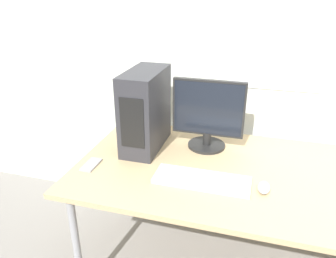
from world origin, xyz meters
The scene contains 7 objects.
wall_back centered at (0.00, 1.06, 1.35)m, with size 8.00×0.07×2.70m.
desk centered at (0.00, 0.47, 0.68)m, with size 2.45×0.93×0.71m.
pc_tower centered at (-0.93, 0.60, 0.94)m, with size 0.19×0.41×0.46m.
monitor_main centered at (-0.58, 0.69, 0.92)m, with size 0.41×0.22×0.41m.
keyboard centered at (-0.54, 0.31, 0.73)m, with size 0.47×0.17×0.02m.
mouse centered at (-0.24, 0.32, 0.73)m, with size 0.06×0.10×0.03m.
cell_phone centered at (-1.14, 0.30, 0.72)m, with size 0.07×0.14×0.01m.
Camera 1 is at (-0.32, -1.05, 1.61)m, focal length 35.00 mm.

